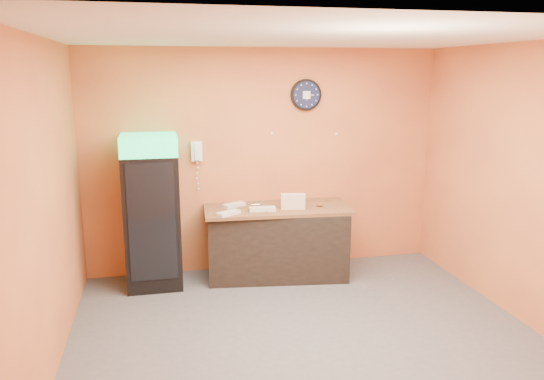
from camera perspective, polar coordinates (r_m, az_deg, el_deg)
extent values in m
plane|color=#47474C|center=(5.33, 3.67, -15.47)|extent=(4.50, 4.50, 0.00)
cube|color=orange|center=(6.74, -0.82, 3.16)|extent=(4.50, 0.02, 2.80)
cube|color=orange|center=(4.74, -23.26, -1.91)|extent=(0.02, 4.00, 2.80)
cube|color=orange|center=(5.86, 25.55, 0.49)|extent=(0.02, 4.00, 2.80)
cube|color=white|center=(4.71, 4.16, 16.17)|extent=(4.50, 4.00, 0.02)
cube|color=black|center=(6.40, -12.74, -3.26)|extent=(0.63, 0.63, 1.58)
cube|color=#1BE57A|center=(6.22, -13.14, 4.77)|extent=(0.63, 0.63, 0.23)
cube|color=black|center=(6.07, -12.79, -3.46)|extent=(0.52, 0.02, 1.35)
cube|color=black|center=(6.63, 0.57, -5.71)|extent=(1.77, 0.96, 0.84)
cylinder|color=black|center=(6.75, 3.67, 10.18)|extent=(0.39, 0.05, 0.39)
cylinder|color=#0F1433|center=(6.73, 3.73, 10.17)|extent=(0.34, 0.01, 0.34)
cube|color=white|center=(6.72, 3.75, 10.16)|extent=(0.10, 0.00, 0.10)
cube|color=white|center=(6.55, -8.12, 4.17)|extent=(0.13, 0.08, 0.24)
cube|color=white|center=(6.50, -8.09, 4.10)|extent=(0.05, 0.04, 0.20)
cube|color=brown|center=(6.51, 0.58, -2.02)|extent=(1.83, 0.88, 0.04)
cube|color=beige|center=(6.42, 2.27, -1.77)|extent=(0.30, 0.15, 0.06)
cube|color=beige|center=(6.40, 2.27, -1.24)|extent=(0.30, 0.15, 0.06)
cube|color=beige|center=(6.39, 2.28, -0.70)|extent=(0.30, 0.15, 0.06)
cube|color=beige|center=(6.17, -4.70, -2.50)|extent=(0.30, 0.25, 0.04)
cube|color=beige|center=(6.32, -1.04, -2.06)|extent=(0.32, 0.15, 0.04)
cube|color=beige|center=(6.54, -4.13, -1.62)|extent=(0.31, 0.24, 0.04)
cylinder|color=silver|center=(6.60, -1.05, -1.38)|extent=(0.06, 0.06, 0.06)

